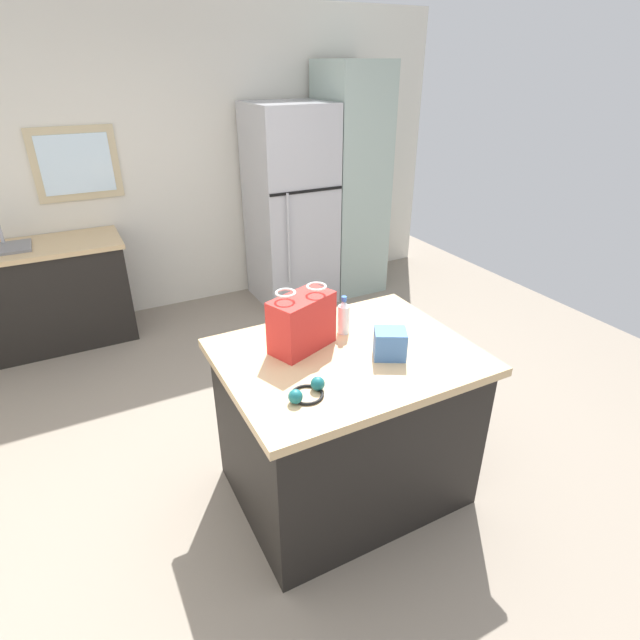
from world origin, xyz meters
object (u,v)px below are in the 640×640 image
Objects in this scene: small_box at (390,344)px; ear_defenders at (307,392)px; kitchen_island at (346,424)px; refrigerator at (290,207)px; shopping_bag at (302,322)px; tall_cabinet at (350,183)px; bottle at (344,317)px.

small_box is 0.53m from ear_defenders.
kitchen_island is 2.77m from refrigerator.
shopping_bag is at bearing 140.65° from small_box.
ear_defenders is at bearing -123.86° from tall_cabinet.
refrigerator is at bearing 66.58° from shopping_bag.
ear_defenders is (-0.35, -0.23, 0.47)m from kitchen_island.
kitchen_island is at bearing -108.67° from refrigerator.
tall_cabinet is 5.99× the size of shopping_bag.
refrigerator is 8.85× the size of bottle.
bottle reaches higher than ear_defenders.
tall_cabinet is 11.58× the size of ear_defenders.
small_box reaches higher than kitchen_island.
tall_cabinet is 14.44× the size of small_box.
kitchen_island is 0.56× the size of tall_cabinet.
kitchen_island is 0.58m from bottle.
small_box is (0.34, -0.28, -0.07)m from shopping_bag.
refrigerator is at bearing 66.61° from ear_defenders.
shopping_bag is (-1.05, -2.42, 0.10)m from refrigerator.
small_box is (-1.38, -2.71, -0.14)m from tall_cabinet.
tall_cabinet is at bearing 54.62° from shopping_bag.
shopping_bag is 1.74× the size of bottle.
tall_cabinet is at bearing 59.12° from kitchen_island.
shopping_bag reaches higher than small_box.
kitchen_island is at bearing -120.88° from tall_cabinet.
small_box is (-0.71, -2.71, 0.03)m from refrigerator.
bottle is (-0.08, 0.32, 0.02)m from small_box.
small_box is 0.72× the size of bottle.
ear_defenders is at bearing -167.90° from small_box.
small_box is (0.17, -0.12, 0.52)m from kitchen_island.
shopping_bag reaches higher than ear_defenders.
shopping_bag is 0.44m from ear_defenders.
tall_cabinet is 2.97m from shopping_bag.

